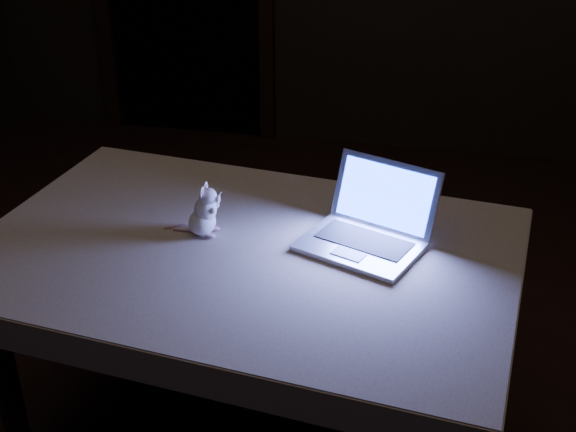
# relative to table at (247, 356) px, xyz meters

# --- Properties ---
(table) EXTENTS (1.43, 1.01, 0.72)m
(table) POSITION_rel_table_xyz_m (0.00, 0.00, 0.00)
(table) COLOR black
(table) RESTS_ON floor
(tablecloth) EXTENTS (1.65, 1.33, 0.09)m
(tablecloth) POSITION_rel_table_xyz_m (0.03, 0.06, 0.32)
(tablecloth) COLOR beige
(tablecloth) RESTS_ON table
(laptop) EXTENTS (0.38, 0.36, 0.21)m
(laptop) POSITION_rel_table_xyz_m (0.31, 0.05, 0.47)
(laptop) COLOR #BCBDC1
(laptop) RESTS_ON tablecloth
(plush_mouse) EXTENTS (0.13, 0.13, 0.15)m
(plush_mouse) POSITION_rel_table_xyz_m (-0.13, 0.05, 0.44)
(plush_mouse) COLOR white
(plush_mouse) RESTS_ON tablecloth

